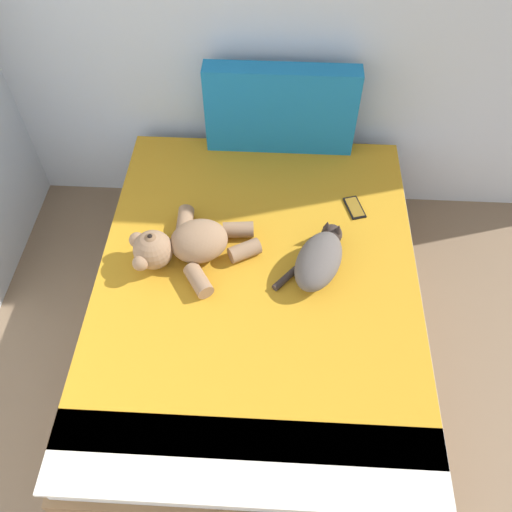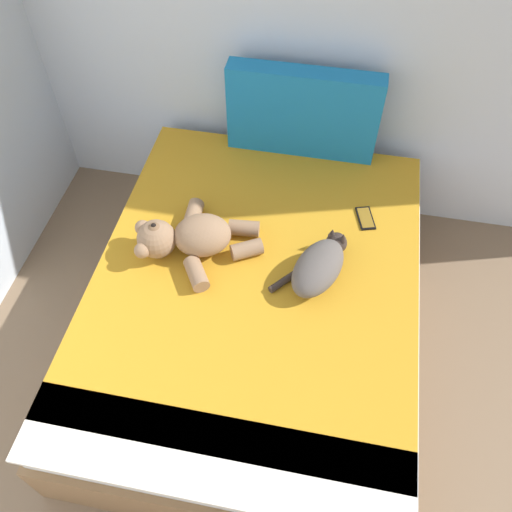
# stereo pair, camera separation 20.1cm
# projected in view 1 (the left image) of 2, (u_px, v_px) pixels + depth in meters

# --- Properties ---
(bed) EXTENTS (1.51, 1.95, 0.52)m
(bed) POSITION_uv_depth(u_px,v_px,m) (257.00, 308.00, 2.62)
(bed) COLOR olive
(bed) RESTS_ON ground_plane
(patterned_cushion) EXTENTS (0.78, 0.12, 0.49)m
(patterned_cushion) POSITION_uv_depth(u_px,v_px,m) (281.00, 110.00, 2.77)
(patterned_cushion) COLOR #1972AD
(patterned_cushion) RESTS_ON bed
(cat) EXTENTS (0.35, 0.42, 0.15)m
(cat) POSITION_uv_depth(u_px,v_px,m) (320.00, 258.00, 2.39)
(cat) COLOR #59514C
(cat) RESTS_ON bed
(teddy_bear) EXTENTS (0.61, 0.51, 0.19)m
(teddy_bear) POSITION_uv_depth(u_px,v_px,m) (186.00, 244.00, 2.42)
(teddy_bear) COLOR #937051
(teddy_bear) RESTS_ON bed
(cell_phone) EXTENTS (0.11, 0.16, 0.01)m
(cell_phone) POSITION_uv_depth(u_px,v_px,m) (355.00, 208.00, 2.67)
(cell_phone) COLOR black
(cell_phone) RESTS_ON bed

